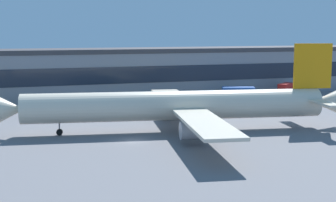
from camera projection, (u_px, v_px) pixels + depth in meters
The scene contains 8 objects.
ground_plane at pixel (132, 141), 80.41m from camera, with size 600.00×600.00×0.00m, color slate.
terminal_building at pixel (80, 74), 130.31m from camera, with size 171.67×15.44×13.26m.
airliner at pixel (180, 105), 87.60m from camera, with size 62.01×53.61×15.65m.
fuel_truck at pixel (239, 93), 128.95m from camera, with size 8.85×5.45×3.35m.
belt_loader at pixel (136, 102), 117.11m from camera, with size 2.42×6.51×1.95m.
stair_truck at pixel (286, 89), 136.20m from camera, with size 6.29×5.40×3.55m.
follow_me_car at pixel (171, 98), 124.12m from camera, with size 4.59×2.44×1.85m.
baggage_tug at pixel (28, 104), 113.73m from camera, with size 4.00×3.91×1.85m.
Camera 1 is at (-20.01, -76.33, 17.81)m, focal length 52.51 mm.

